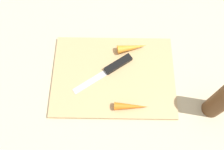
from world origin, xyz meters
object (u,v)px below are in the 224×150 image
(carrot_short, at_px, (131,48))
(pepper_grinder, at_px, (220,100))
(knife, at_px, (113,66))
(cutting_board, at_px, (112,76))
(carrot_long, at_px, (130,106))

(carrot_short, xyz_separation_m, pepper_grinder, (0.22, -0.18, 0.05))
(knife, bearing_deg, cutting_board, 47.74)
(cutting_board, height_order, knife, knife)
(cutting_board, distance_m, pepper_grinder, 0.30)
(cutting_board, xyz_separation_m, pepper_grinder, (0.27, -0.10, 0.07))
(carrot_long, relative_size, pepper_grinder, 0.62)
(carrot_long, xyz_separation_m, pepper_grinder, (0.22, 0.00, 0.05))
(knife, height_order, carrot_short, carrot_short)
(knife, bearing_deg, carrot_short, -165.94)
(carrot_short, xyz_separation_m, carrot_long, (-0.01, -0.19, -0.00))
(cutting_board, bearing_deg, pepper_grinder, -19.36)
(cutting_board, distance_m, knife, 0.03)
(carrot_short, height_order, pepper_grinder, pepper_grinder)
(knife, relative_size, pepper_grinder, 1.13)
(carrot_long, bearing_deg, pepper_grinder, 1.24)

